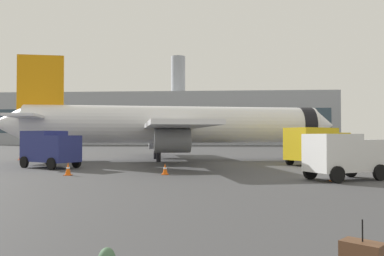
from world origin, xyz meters
TOP-DOWN VIEW (x-y plane):
  - airplane_at_gate at (-4.71, 38.24)m, footprint 35.51×32.27m
  - service_truck at (-13.29, 27.70)m, footprint 5.26×4.31m
  - fuel_truck at (8.34, 32.17)m, footprint 6.19×5.61m
  - cargo_van at (6.95, 20.44)m, footprint 4.83×3.89m
  - safety_cone_near at (-20.73, 37.42)m, footprint 0.44×0.44m
  - safety_cone_mid at (-3.53, 22.90)m, footprint 0.44×0.44m
  - safety_cone_far at (6.23, 19.82)m, footprint 0.44×0.44m
  - safety_cone_outer at (-9.57, 21.96)m, footprint 0.44×0.44m
  - terminal_building at (-19.34, 120.45)m, footprint 106.88×19.50m

SIDE VIEW (x-z plane):
  - safety_cone_far at x=6.23m, z-range -0.01..0.62m
  - safety_cone_mid at x=-3.53m, z-range -0.01..0.71m
  - safety_cone_near at x=-20.73m, z-range -0.01..0.72m
  - safety_cone_outer at x=-9.57m, z-range -0.01..0.82m
  - cargo_van at x=6.95m, z-range 0.15..2.75m
  - service_truck at x=-13.29m, z-range 0.16..3.05m
  - fuel_truck at x=8.34m, z-range 0.17..3.37m
  - airplane_at_gate at x=-4.71m, z-range -1.59..8.91m
  - terminal_building at x=-19.34m, z-range -5.90..21.75m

